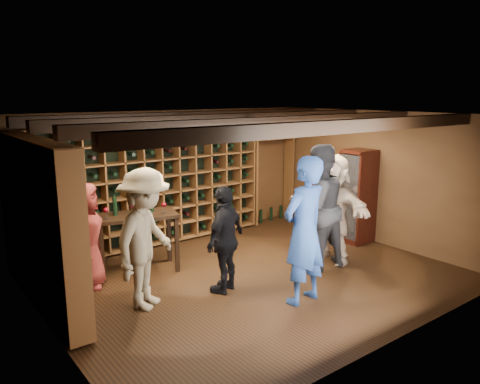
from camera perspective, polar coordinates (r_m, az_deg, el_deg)
ground at (r=7.43m, az=1.52°, el=-10.27°), size 6.00×6.00×0.00m
room_shell at (r=6.93m, az=1.36°, el=8.71°), size 6.00×6.00×6.00m
wine_rack_back at (r=8.73m, az=-10.79°, el=0.78°), size 4.65×0.30×2.20m
wine_rack_left at (r=6.57m, az=-22.96°, el=-3.66°), size 0.30×2.65×2.20m
crate_shelf at (r=10.28m, az=3.96°, el=4.99°), size 1.20×0.32×2.07m
display_cabinet at (r=9.17m, az=14.09°, el=-0.71°), size 0.55×0.50×1.75m
man_blue_shirt at (r=6.33m, az=7.82°, el=-4.69°), size 0.79×0.57×2.02m
man_grey_suit at (r=7.61m, az=9.48°, el=-1.86°), size 1.06×0.86×2.03m
guest_red_floral at (r=7.16m, az=-18.27°, el=-5.10°), size 0.82×0.91×1.57m
guest_woman_black at (r=6.68m, az=-1.80°, el=-5.78°), size 0.98×0.73×1.55m
guest_khaki at (r=6.27m, az=-11.44°, el=-5.66°), size 1.39×1.28×1.88m
guest_beige at (r=8.00m, az=11.27°, el=-1.98°), size 0.54×1.70×1.83m
tasting_table at (r=7.57m, az=-12.52°, el=-3.53°), size 1.37×0.93×1.23m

